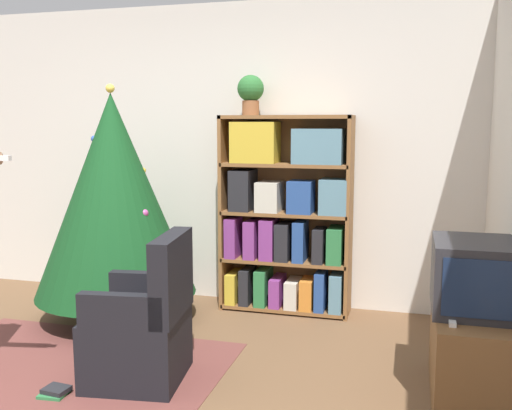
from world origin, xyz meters
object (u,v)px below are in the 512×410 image
christmas_tree (114,195)px  potted_plant (251,92)px  armchair (143,330)px  television (474,276)px  bookshelf (286,215)px

christmas_tree → potted_plant: 1.39m
armchair → christmas_tree: bearing=-151.1°
christmas_tree → television: bearing=-15.1°
television → armchair: television is taller
television → christmas_tree: bearing=164.9°
bookshelf → christmas_tree: 1.40m
armchair → potted_plant: size_ratio=2.80×
armchair → bookshelf: bearing=152.6°
potted_plant → bookshelf: bearing=-2.1°
television → potted_plant: bearing=142.1°
bookshelf → potted_plant: size_ratio=4.99×
television → christmas_tree: size_ratio=0.29×
christmas_tree → potted_plant: (0.96, 0.59, 0.82)m
bookshelf → potted_plant: (-0.31, 0.01, 1.01)m
armchair → television: bearing=89.9°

